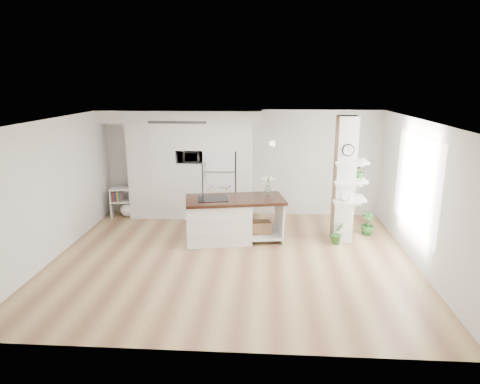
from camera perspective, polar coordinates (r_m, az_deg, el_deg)
The scene contains 14 objects.
floor at distance 8.52m, azimuth -0.99°, elevation -8.85°, with size 7.00×6.00×0.01m, color tan.
room at distance 7.97m, azimuth -1.05°, elevation 3.48°, with size 7.04×6.04×2.72m.
cabinet_wall at distance 10.84m, azimuth -7.54°, elevation 4.46°, with size 4.00×0.71×2.70m.
refrigerator at distance 10.84m, azimuth -2.62°, elevation 1.16°, with size 0.78×0.69×1.75m.
column at distance 9.31m, azimuth 14.31°, elevation 1.49°, with size 0.69×0.90×2.70m.
window at distance 8.78m, azimuth 22.41°, elevation 1.04°, with size 2.40×2.40×0.00m, color white.
pendant_light at distance 8.11m, azimuth 11.14°, elevation 5.31°, with size 0.12×0.12×0.10m, color white.
kitchen_island at distance 9.30m, azimuth -2.17°, elevation -3.58°, with size 2.25×1.37×1.52m.
bookshelf at distance 11.34m, azimuth -15.07°, elevation -1.59°, with size 0.69×0.48×0.76m.
floor_plant_a at distance 9.37m, azimuth 12.86°, elevation -5.39°, with size 0.27×0.22×0.50m, color #2A6227.
floor_plant_b at distance 10.11m, azimuth 16.63°, elevation -4.05°, with size 0.30×0.30×0.53m, color #2A6227.
microwave at distance 10.75m, azimuth -6.69°, elevation 4.75°, with size 0.54×0.37×0.30m, color #2D2D2D.
shelf_plant at distance 9.49m, azimuth 15.69°, elevation 2.71°, with size 0.27×0.23×0.30m, color #2A6227.
decor_bowl at distance 9.16m, azimuth 13.94°, elevation -0.96°, with size 0.22×0.22×0.05m, color white.
Camera 1 is at (0.65, -7.79, 3.39)m, focal length 32.00 mm.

